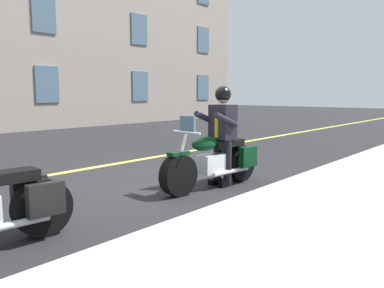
# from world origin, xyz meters

# --- Properties ---
(ground_plane) EXTENTS (80.00, 80.00, 0.00)m
(ground_plane) POSITION_xyz_m (0.00, 0.00, 0.00)
(ground_plane) COLOR black
(lane_center_stripe) EXTENTS (60.00, 0.16, 0.01)m
(lane_center_stripe) POSITION_xyz_m (0.00, -2.00, 0.01)
(lane_center_stripe) COLOR #E5DB4C
(lane_center_stripe) RESTS_ON ground_plane
(motorcycle_main) EXTENTS (2.22, 0.70, 1.26)m
(motorcycle_main) POSITION_xyz_m (-0.42, 1.05, 0.45)
(motorcycle_main) COLOR black
(motorcycle_main) RESTS_ON ground_plane
(rider_main) EXTENTS (0.65, 0.58, 1.74)m
(rider_main) POSITION_xyz_m (-0.61, 1.06, 1.04)
(rider_main) COLOR black
(rider_main) RESTS_ON ground_plane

